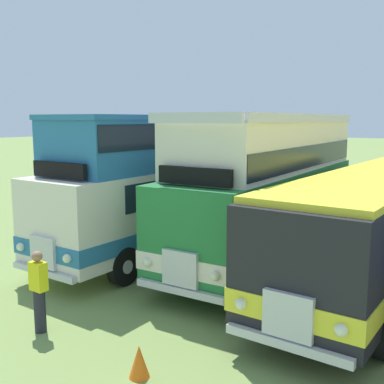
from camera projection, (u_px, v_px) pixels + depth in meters
name	position (u px, v px, depth m)	size (l,w,h in m)	color
bus_first_in_row	(174.00, 176.00, 15.74)	(2.62, 10.68, 4.49)	silver
bus_second_in_row	(269.00, 186.00, 14.27)	(3.06, 9.88, 4.52)	#237538
bus_third_in_row	(378.00, 219.00, 12.30)	(2.70, 11.41, 2.99)	black
cone_near_end	(139.00, 361.00, 7.94)	(0.36, 0.36, 0.58)	orange
marshal_person	(39.00, 291.00, 9.56)	(0.36, 0.24, 1.73)	#23232D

